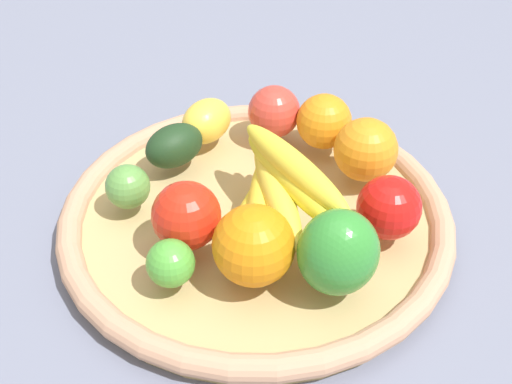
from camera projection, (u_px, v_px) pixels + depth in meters
The scene contains 14 objects.
ground_plane at pixel (256, 229), 0.78m from camera, with size 2.40×2.40×0.00m, color slate.
basket at pixel (256, 218), 0.76m from camera, with size 0.45×0.45×0.04m.
apple_2 at pixel (274, 112), 0.84m from camera, with size 0.07×0.07×0.07m, color #C63C31.
apple_1 at pixel (389, 207), 0.70m from camera, with size 0.07×0.07×0.07m, color red.
avocado at pixel (174, 146), 0.80m from camera, with size 0.08×0.05×0.05m, color #1C381C.
orange_1 at pixel (254, 245), 0.64m from camera, with size 0.08×0.08×0.08m, color orange.
banana_bunch at pixel (275, 191), 0.71m from camera, with size 0.18×0.15×0.09m.
apple_0 at pixel (186, 216), 0.68m from camera, with size 0.07×0.07×0.07m, color red.
lime_1 at pixel (171, 263), 0.65m from camera, with size 0.05×0.05×0.05m, color green.
bell_pepper at pixel (338, 252), 0.63m from camera, with size 0.08×0.07×0.09m, color #318932.
lime_0 at pixel (128, 187), 0.74m from camera, with size 0.05×0.05×0.05m, color #589443.
lemon_0 at pixel (207, 121), 0.84m from camera, with size 0.07×0.05×0.05m, color yellow.
orange_0 at pixel (324, 121), 0.82m from camera, with size 0.07×0.07×0.07m, color orange.
orange_2 at pixel (366, 150), 0.77m from camera, with size 0.08×0.08×0.08m, color orange.
Camera 1 is at (-0.57, -0.06, 0.53)m, focal length 46.55 mm.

